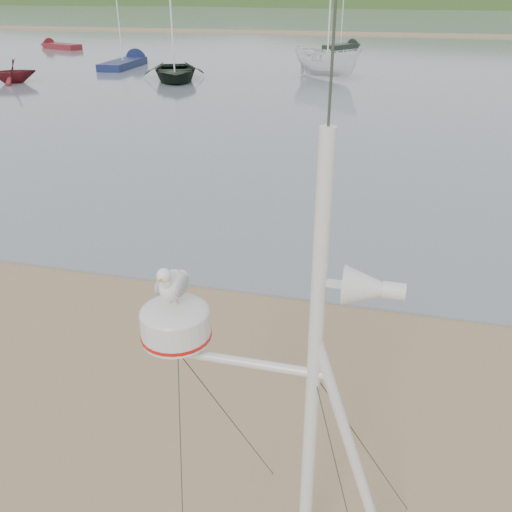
% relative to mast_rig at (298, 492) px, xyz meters
% --- Properties ---
extents(ground, '(560.00, 560.00, 0.00)m').
position_rel_mast_rig_xyz_m(ground, '(-2.76, 1.37, -1.31)').
color(ground, '#82694B').
rests_on(ground, ground).
extents(water, '(560.00, 256.00, 0.04)m').
position_rel_mast_rig_xyz_m(water, '(-2.76, 133.37, -1.29)').
color(water, slate).
rests_on(water, ground).
extents(sandbar, '(560.00, 7.00, 0.07)m').
position_rel_mast_rig_xyz_m(sandbar, '(-2.76, 71.37, -1.24)').
color(sandbar, '#82694B').
rests_on(sandbar, water).
extents(hill_ridge, '(620.00, 180.00, 80.00)m').
position_rel_mast_rig_xyz_m(hill_ridge, '(15.76, 236.37, -21.01)').
color(hill_ridge, '#233B18').
rests_on(hill_ridge, ground).
extents(mast_rig, '(2.41, 2.57, 5.44)m').
position_rel_mast_rig_xyz_m(mast_rig, '(0.00, 0.00, 0.00)').
color(mast_rig, silver).
rests_on(mast_rig, ground).
extents(boat_dark, '(4.04, 2.58, 5.48)m').
position_rel_mast_rig_xyz_m(boat_dark, '(-13.14, 29.73, 1.46)').
color(boat_dark, black).
rests_on(boat_dark, water).
extents(boat_red, '(2.39, 2.68, 2.65)m').
position_rel_mast_rig_xyz_m(boat_red, '(-22.34, 26.43, 0.05)').
color(boat_red, maroon).
rests_on(boat_red, water).
extents(boat_white, '(2.79, 2.77, 5.24)m').
position_rel_mast_rig_xyz_m(boat_white, '(-4.05, 32.89, 1.35)').
color(boat_white, silver).
rests_on(boat_white, water).
extents(sailboat_dark_mid, '(3.82, 5.23, 5.34)m').
position_rel_mast_rig_xyz_m(sailboat_dark_mid, '(-4.55, 52.51, -1.01)').
color(sailboat_dark_mid, black).
rests_on(sailboat_dark_mid, ground).
extents(dinghy_red_far, '(5.68, 3.28, 1.36)m').
position_rel_mast_rig_xyz_m(dinghy_red_far, '(-32.19, 46.03, -1.02)').
color(dinghy_red_far, maroon).
rests_on(dinghy_red_far, ground).
extents(sailboat_blue_near, '(2.11, 7.09, 6.96)m').
position_rel_mast_rig_xyz_m(sailboat_blue_near, '(-19.27, 36.51, -1.01)').
color(sailboat_blue_near, '#131C43').
rests_on(sailboat_blue_near, ground).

